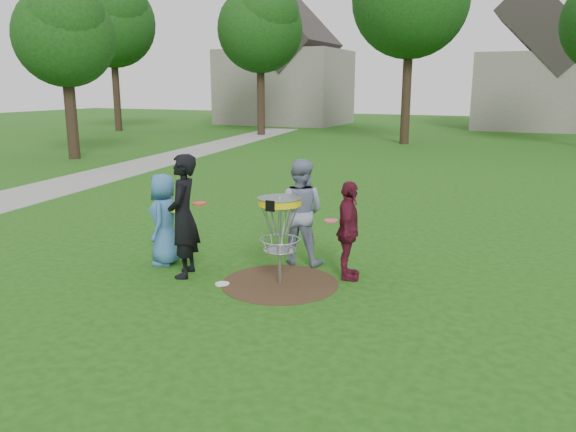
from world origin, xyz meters
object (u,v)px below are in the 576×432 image
at_px(player_grey, 300,212).
at_px(player_black, 183,216).
at_px(disc_golf_basket, 280,219).
at_px(player_maroon, 348,231).
at_px(player_blue, 164,219).

bearing_deg(player_grey, player_black, 39.36).
distance_m(player_black, player_grey, 1.95).
bearing_deg(disc_golf_basket, player_grey, 97.31).
xyz_separation_m(player_grey, disc_golf_basket, (0.14, -1.09, 0.13)).
distance_m(player_grey, disc_golf_basket, 1.11).
bearing_deg(disc_golf_basket, player_maroon, 37.03).
relative_size(player_grey, player_maroon, 1.15).
height_order(player_blue, disc_golf_basket, player_blue).
xyz_separation_m(player_blue, disc_golf_basket, (2.19, -0.11, 0.25)).
relative_size(player_maroon, disc_golf_basket, 1.12).
relative_size(player_black, player_maroon, 1.25).
distance_m(player_blue, player_maroon, 3.10).
bearing_deg(player_blue, player_maroon, 79.79).
bearing_deg(player_black, player_maroon, 90.53).
height_order(player_blue, player_black, player_black).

